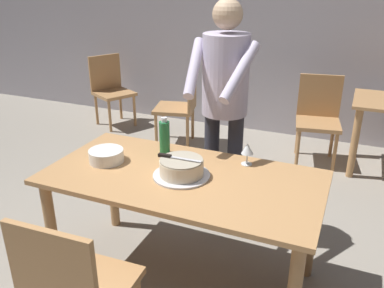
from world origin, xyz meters
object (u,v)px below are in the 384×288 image
(cake_knife, at_px, (171,157))
(person_cutting_cake, at_px, (225,96))
(main_dining_table, at_px, (183,192))
(background_chair_0, at_px, (318,116))
(plate_stack, at_px, (106,156))
(background_chair_2, at_px, (111,88))
(water_bottle, at_px, (165,137))
(background_chair_1, at_px, (181,104))
(wine_glass_near, at_px, (247,149))
(cake_on_platter, at_px, (182,169))
(chair_near_side, at_px, (75,288))

(cake_knife, bearing_deg, person_cutting_cake, 80.33)
(main_dining_table, height_order, background_chair_0, background_chair_0)
(plate_stack, height_order, background_chair_2, background_chair_2)
(water_bottle, height_order, background_chair_0, water_bottle)
(cake_knife, height_order, background_chair_2, background_chair_2)
(water_bottle, distance_m, background_chair_1, 2.00)
(person_cutting_cake, distance_m, background_chair_1, 1.86)
(water_bottle, bearing_deg, background_chair_1, 111.36)
(plate_stack, xyz_separation_m, wine_glass_near, (0.84, 0.31, 0.06))
(plate_stack, relative_size, water_bottle, 0.88)
(main_dining_table, bearing_deg, cake_on_platter, -72.14)
(water_bottle, xyz_separation_m, background_chair_1, (-0.72, 1.83, -0.37))
(cake_knife, relative_size, chair_near_side, 0.30)
(plate_stack, relative_size, person_cutting_cake, 0.13)
(cake_on_platter, xyz_separation_m, water_bottle, (-0.25, 0.27, 0.06))
(background_chair_0, bearing_deg, cake_knife, -105.09)
(plate_stack, relative_size, chair_near_side, 0.24)
(water_bottle, distance_m, background_chair_2, 2.83)
(main_dining_table, distance_m, water_bottle, 0.42)
(person_cutting_cake, xyz_separation_m, background_chair_2, (-2.14, 1.74, -0.58))
(cake_knife, distance_m, person_cutting_cake, 0.68)
(background_chair_1, bearing_deg, chair_near_side, -75.19)
(water_bottle, relative_size, person_cutting_cake, 0.15)
(person_cutting_cake, distance_m, background_chair_0, 1.80)
(wine_glass_near, xyz_separation_m, person_cutting_cake, (-0.27, 0.33, 0.22))
(cake_on_platter, xyz_separation_m, plate_stack, (-0.53, -0.00, -0.01))
(water_bottle, bearing_deg, main_dining_table, -46.42)
(background_chair_0, height_order, background_chair_1, same)
(person_cutting_cake, relative_size, chair_near_side, 1.91)
(cake_knife, bearing_deg, background_chair_2, 130.44)
(plate_stack, distance_m, water_bottle, 0.40)
(person_cutting_cake, xyz_separation_m, chair_near_side, (-0.24, -1.42, -0.58))
(background_chair_1, bearing_deg, background_chair_0, 6.41)
(main_dining_table, height_order, cake_on_platter, cake_on_platter)
(background_chair_2, bearing_deg, main_dining_table, -48.47)
(person_cutting_cake, relative_size, background_chair_1, 1.91)
(background_chair_0, bearing_deg, background_chair_2, 177.52)
(wine_glass_near, bearing_deg, background_chair_1, 125.39)
(main_dining_table, distance_m, cake_on_platter, 0.16)
(plate_stack, distance_m, background_chair_2, 2.87)
(cake_knife, bearing_deg, background_chair_1, 113.01)
(cake_knife, xyz_separation_m, water_bottle, (-0.18, 0.27, -0.00))
(wine_glass_near, distance_m, water_bottle, 0.56)
(main_dining_table, relative_size, background_chair_1, 1.83)
(cake_knife, bearing_deg, wine_glass_near, 39.53)
(main_dining_table, bearing_deg, water_bottle, 133.58)
(water_bottle, xyz_separation_m, person_cutting_cake, (0.28, 0.37, 0.21))
(cake_on_platter, bearing_deg, background_chair_2, 131.44)
(cake_knife, distance_m, plate_stack, 0.46)
(chair_near_side, distance_m, background_chair_1, 2.98)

